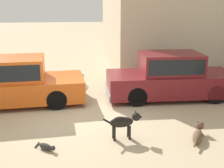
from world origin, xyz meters
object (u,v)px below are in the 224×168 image
Objects in this scene: parked_sedan_second at (170,76)px; stray_dog_spotted at (198,134)px; stray_cat at (46,147)px; parked_sedan_nearest at (13,82)px; stray_dog_tan at (124,122)px.

stray_dog_spotted is (-0.33, -3.14, -0.62)m from parked_sedan_second.
parked_sedan_second reaches higher than stray_cat.
parked_sedan_second reaches higher than parked_sedan_nearest.
parked_sedan_nearest is 5.83m from stray_dog_spotted.
parked_sedan_second is at bearing 50.53° from stray_dog_tan.
stray_dog_spotted is at bearing -36.76° from parked_sedan_nearest.
stray_cat is (-3.58, -0.06, -0.06)m from stray_dog_spotted.
parked_sedan_nearest is at bearing -178.35° from parked_sedan_second.
stray_dog_tan is at bearing -46.89° from parked_sedan_nearest.
stray_dog_spotted is 3.58m from stray_cat.
stray_dog_spotted is at bearing 40.60° from stray_cat.
stray_dog_spotted is 1.80m from stray_dog_tan.
parked_sedan_second is 4.48× the size of stray_dog_spotted.
parked_sedan_nearest reaches higher than stray_dog_tan.
parked_sedan_second is at bearing 78.93° from stray_cat.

